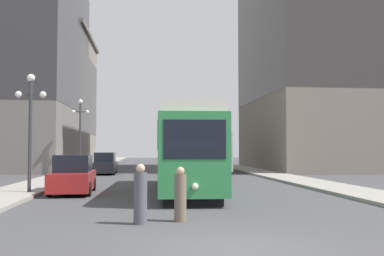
{
  "coord_description": "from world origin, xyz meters",
  "views": [
    {
      "loc": [
        -1.87,
        -9.28,
        2.1
      ],
      "look_at": [
        0.01,
        9.12,
        2.98
      ],
      "focal_mm": 41.55,
      "sensor_mm": 36.0,
      "label": 1
    }
  ],
  "objects": [
    {
      "name": "building_right_corner",
      "position": [
        15.0,
        34.74,
        15.09
      ],
      "size": [
        11.93,
        19.15,
        29.28
      ],
      "color": "slate",
      "rests_on": "ground"
    },
    {
      "name": "lamp_post_left_near",
      "position": [
        -7.23,
        11.85,
        3.73
      ],
      "size": [
        1.41,
        0.36,
        5.44
      ],
      "color": "#333338",
      "rests_on": "sidewalk_left"
    },
    {
      "name": "parked_car_left_mid",
      "position": [
        -5.33,
        28.38,
        0.84
      ],
      "size": [
        1.91,
        4.24,
        1.82
      ],
      "rotation": [
        0.0,
        0.0,
        -0.01
      ],
      "color": "black",
      "rests_on": "ground"
    },
    {
      "name": "building_left_corner",
      "position": [
        -15.8,
        38.3,
        13.02
      ],
      "size": [
        13.53,
        20.66,
        25.28
      ],
      "color": "slate",
      "rests_on": "ground"
    },
    {
      "name": "pedestrian_crossing_far",
      "position": [
        -0.89,
        3.68,
        0.74
      ],
      "size": [
        0.35,
        0.35,
        1.58
      ],
      "rotation": [
        0.0,
        0.0,
        3.3
      ],
      "color": "#6B5B4C",
      "rests_on": "ground"
    },
    {
      "name": "pedestrian_crossing_near",
      "position": [
        -2.04,
        3.33,
        0.78
      ],
      "size": [
        0.38,
        0.38,
        1.68
      ],
      "rotation": [
        0.0,
        0.0,
        3.63
      ],
      "color": "#4C4C56",
      "rests_on": "ground"
    },
    {
      "name": "lamp_post_left_far",
      "position": [
        -7.23,
        27.33,
        4.05
      ],
      "size": [
        1.41,
        0.36,
        5.99
      ],
      "color": "#333338",
      "rests_on": "sidewalk_left"
    },
    {
      "name": "parked_car_left_near",
      "position": [
        -5.33,
        12.34,
        0.84
      ],
      "size": [
        2.01,
        4.51,
        1.82
      ],
      "rotation": [
        0.0,
        0.0,
        0.04
      ],
      "color": "black",
      "rests_on": "ground"
    },
    {
      "name": "building_left_midblock",
      "position": [
        -17.2,
        49.43,
        8.68
      ],
      "size": [
        16.32,
        16.76,
        16.92
      ],
      "color": "slate",
      "rests_on": "ground"
    },
    {
      "name": "streetcar",
      "position": [
        0.04,
        12.89,
        2.1
      ],
      "size": [
        3.06,
        13.57,
        3.89
      ],
      "rotation": [
        0.0,
        0.0,
        -0.03
      ],
      "color": "black",
      "rests_on": "ground"
    },
    {
      "name": "transit_bus",
      "position": [
        3.61,
        30.43,
        1.95
      ],
      "size": [
        2.89,
        12.42,
        3.45
      ],
      "rotation": [
        0.0,
        0.0,
        -0.03
      ],
      "color": "black",
      "rests_on": "ground"
    },
    {
      "name": "sidewalk_right",
      "position": [
        7.98,
        40.0,
        0.07
      ],
      "size": [
        2.71,
        120.0,
        0.15
      ],
      "primitive_type": "cube",
      "color": "gray",
      "rests_on": "ground"
    },
    {
      "name": "sidewalk_left",
      "position": [
        -7.98,
        40.0,
        0.07
      ],
      "size": [
        2.71,
        120.0,
        0.15
      ],
      "primitive_type": "cube",
      "color": "gray",
      "rests_on": "ground"
    },
    {
      "name": "ground_plane",
      "position": [
        0.0,
        0.0,
        0.0
      ],
      "size": [
        200.0,
        200.0,
        0.0
      ],
      "primitive_type": "plane",
      "color": "#424244"
    }
  ]
}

